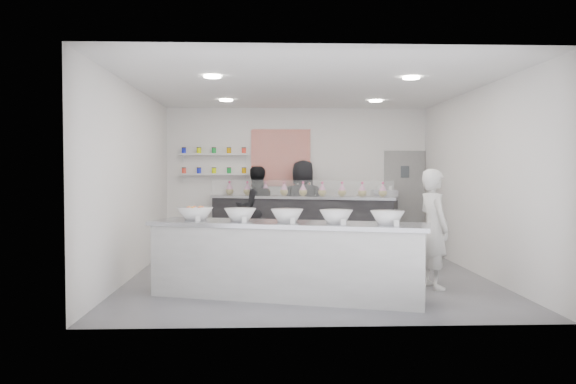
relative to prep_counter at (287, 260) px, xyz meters
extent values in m
plane|color=#515156|center=(0.38, 1.59, -0.50)|extent=(6.00, 6.00, 0.00)
plane|color=white|center=(0.38, 1.59, 2.50)|extent=(6.00, 6.00, 0.00)
plane|color=white|center=(0.38, 4.59, 1.00)|extent=(5.50, 0.00, 5.50)
plane|color=white|center=(-2.37, 1.59, 1.00)|extent=(0.00, 6.00, 6.00)
plane|color=white|center=(3.13, 1.59, 1.00)|extent=(0.00, 6.00, 6.00)
cube|color=gray|center=(2.68, 4.56, 0.55)|extent=(0.88, 0.04, 2.10)
cube|color=red|center=(0.03, 4.56, 1.45)|extent=(1.25, 0.03, 1.20)
cube|color=silver|center=(-1.37, 4.49, 1.10)|extent=(1.45, 0.22, 0.04)
cube|color=silver|center=(-1.37, 4.49, 1.52)|extent=(1.45, 0.22, 0.04)
cylinder|color=white|center=(-1.02, 0.59, 2.48)|extent=(0.24, 0.24, 0.02)
cylinder|color=white|center=(1.78, 0.59, 2.48)|extent=(0.24, 0.24, 0.02)
cylinder|color=white|center=(-1.02, 3.19, 2.48)|extent=(0.24, 0.24, 0.02)
cylinder|color=white|center=(1.78, 3.19, 2.48)|extent=(0.24, 0.24, 0.02)
cube|color=#A1A09C|center=(0.00, 0.00, 0.00)|extent=(3.73, 1.84, 1.00)
cube|color=black|center=(0.46, 3.94, 0.09)|extent=(3.78, 1.89, 1.17)
cube|color=white|center=(0.35, 3.63, 0.83)|extent=(3.51, 1.24, 0.32)
cube|color=#A1A09C|center=(1.93, 4.37, -0.07)|extent=(1.16, 0.37, 0.86)
cube|color=#93969E|center=(2.20, 4.37, 0.56)|extent=(0.51, 0.36, 0.39)
imported|color=silver|center=(2.10, 0.52, 0.35)|extent=(0.52, 0.69, 1.69)
imported|color=black|center=(-0.50, 4.19, 0.38)|extent=(1.01, 0.88, 1.76)
imported|color=black|center=(0.48, 4.19, 0.45)|extent=(1.01, 0.75, 1.90)
camera|label=1|loc=(-0.26, -7.32, 1.16)|focal=35.00mm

